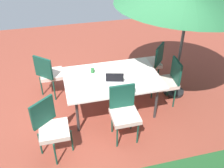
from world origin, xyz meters
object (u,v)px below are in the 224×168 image
chair_southeast (49,73)px  cup (93,70)px  chair_northeast (51,126)px  laptop (115,79)px  chair_west (168,80)px  chair_north (124,111)px  chair_southwest (152,61)px  dining_table (112,79)px

chair_southeast → cup: (-0.83, 0.54, 0.26)m
chair_northeast → laptop: bearing=-8.9°
cup → chair_southeast: bearing=-33.3°
chair_southeast → chair_west: (-2.29, 0.86, 0.00)m
chair_northeast → chair_north: same height
chair_west → chair_north: bearing=-52.5°
chair_northeast → laptop: same height
chair_southwest → chair_west: 0.80m
chair_southwest → laptop: 1.43m
laptop → cup: (0.34, -0.39, -0.00)m
chair_north → cup: chair_north is taller
chair_southwest → dining_table: bearing=-13.8°
dining_table → chair_west: 1.15m
chair_west → laptop: same height
chair_west → chair_southwest: bearing=-173.5°
dining_table → chair_southwest: (-1.13, -0.75, -0.16)m
cup → chair_northeast: bearing=51.0°
chair_west → cup: (1.46, -0.31, 0.26)m
dining_table → chair_southeast: 1.41m
dining_table → chair_north: size_ratio=1.82×
chair_northeast → chair_north: 1.22m
chair_southwest → chair_southeast: size_ratio=1.00×
chair_southwest → cup: size_ratio=11.07×
dining_table → chair_southeast: bearing=-35.0°
chair_southwest → chair_north: same height
chair_northeast → chair_southeast: bearing=49.8°
chair_southwest → chair_north: (1.11, 1.50, 0.00)m
chair_northeast → laptop: size_ratio=2.61×
chair_northeast → chair_north: size_ratio=1.00×
chair_southwest → chair_southeast: (2.28, -0.06, 0.00)m
chair_southwest → laptop: (1.11, 0.88, 0.26)m
chair_north → chair_southeast: 1.95m
dining_table → laptop: size_ratio=4.76×
chair_northeast → chair_west: (-2.34, -0.77, 0.00)m
chair_northeast → chair_southeast: size_ratio=1.00×
dining_table → chair_southeast: chair_southeast is taller
chair_southeast → chair_west: 2.44m
dining_table → laptop: laptop is taller
dining_table → laptop: bearing=99.5°
chair_northeast → cup: size_ratio=11.07×
chair_north → chair_southwest: bearing=53.9°
laptop → cup: size_ratio=4.24×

